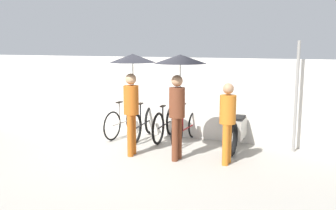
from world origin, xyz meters
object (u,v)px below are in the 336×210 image
(parked_bicycle_0, at_px, (124,121))
(parked_bicycle_1, at_px, (143,123))
(pedestrian_leading, at_px, (132,77))
(pedestrian_trailing, at_px, (228,118))
(parked_bicycle_2, at_px, (165,124))
(motorcycle, at_px, (239,130))
(pedestrian_center, at_px, (179,77))
(parked_bicycle_3, at_px, (186,128))

(parked_bicycle_0, xyz_separation_m, parked_bicycle_1, (0.57, -0.01, -0.01))
(parked_bicycle_0, distance_m, parked_bicycle_1, 0.57)
(pedestrian_leading, xyz_separation_m, pedestrian_trailing, (2.03, 0.08, -0.73))
(parked_bicycle_2, xyz_separation_m, motorcycle, (1.85, -0.08, 0.02))
(parked_bicycle_0, distance_m, pedestrian_trailing, 3.31)
(parked_bicycle_1, distance_m, motorcycle, 2.42)
(pedestrian_center, relative_size, pedestrian_trailing, 1.33)
(parked_bicycle_1, height_order, parked_bicycle_2, parked_bicycle_2)
(parked_bicycle_3, height_order, pedestrian_leading, pedestrian_leading)
(parked_bicycle_3, distance_m, pedestrian_trailing, 1.89)
(parked_bicycle_1, xyz_separation_m, pedestrian_leading, (0.40, -1.34, 1.30))
(parked_bicycle_1, relative_size, pedestrian_center, 0.81)
(pedestrian_trailing, bearing_deg, pedestrian_center, -174.77)
(pedestrian_trailing, xyz_separation_m, motorcycle, (-0.02, 1.25, -0.53))
(parked_bicycle_0, bearing_deg, parked_bicycle_3, -86.28)
(parked_bicycle_0, relative_size, pedestrian_center, 0.80)
(pedestrian_leading, height_order, motorcycle, pedestrian_leading)
(parked_bicycle_3, bearing_deg, motorcycle, -87.68)
(parked_bicycle_2, relative_size, parked_bicycle_3, 0.99)
(parked_bicycle_1, xyz_separation_m, pedestrian_center, (1.43, -1.29, 1.33))
(parked_bicycle_1, bearing_deg, pedestrian_leading, -168.37)
(parked_bicycle_1, distance_m, pedestrian_center, 2.35)
(parked_bicycle_0, height_order, parked_bicycle_3, parked_bicycle_3)
(parked_bicycle_3, distance_m, motorcycle, 1.28)
(pedestrian_leading, distance_m, motorcycle, 2.72)
(parked_bicycle_3, bearing_deg, pedestrian_leading, 153.02)
(parked_bicycle_0, xyz_separation_m, pedestrian_center, (2.00, -1.31, 1.33))
(parked_bicycle_0, xyz_separation_m, parked_bicycle_2, (1.14, 0.06, 0.01))
(parked_bicycle_3, relative_size, motorcycle, 0.84)
(parked_bicycle_1, bearing_deg, pedestrian_center, -137.13)
(parked_bicycle_2, distance_m, pedestrian_center, 2.08)
(parked_bicycle_0, bearing_deg, pedestrian_leading, -139.63)
(pedestrian_center, bearing_deg, parked_bicycle_2, 127.70)
(pedestrian_center, relative_size, motorcycle, 1.03)
(parked_bicycle_2, height_order, pedestrian_leading, pedestrian_leading)
(parked_bicycle_3, bearing_deg, parked_bicycle_1, 91.15)
(parked_bicycle_0, bearing_deg, pedestrian_center, -118.34)
(parked_bicycle_0, height_order, pedestrian_trailing, pedestrian_trailing)
(pedestrian_leading, bearing_deg, motorcycle, 25.98)
(pedestrian_leading, height_order, pedestrian_trailing, pedestrian_leading)
(parked_bicycle_0, relative_size, motorcycle, 0.82)
(pedestrian_center, xyz_separation_m, pedestrian_trailing, (1.00, 0.03, -0.77))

